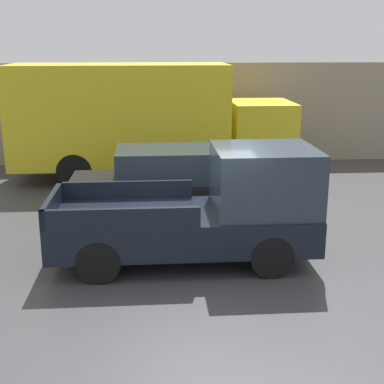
% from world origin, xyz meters
% --- Properties ---
extents(ground_plane, '(60.00, 60.00, 0.00)m').
position_xyz_m(ground_plane, '(0.00, 0.00, 0.00)').
color(ground_plane, '#3D3D3F').
extents(building_wall, '(28.00, 0.15, 3.50)m').
position_xyz_m(building_wall, '(0.00, 9.36, 1.75)').
color(building_wall, gray).
rests_on(building_wall, ground).
extents(pickup_truck, '(5.07, 2.02, 2.25)m').
position_xyz_m(pickup_truck, '(0.31, 0.27, 1.04)').
color(pickup_truck, black).
rests_on(pickup_truck, ground).
extents(car, '(4.41, 1.91, 1.75)m').
position_xyz_m(car, '(-0.53, 2.93, 0.87)').
color(car, black).
rests_on(car, ground).
extents(delivery_truck, '(8.66, 2.50, 3.55)m').
position_xyz_m(delivery_truck, '(-1.09, 7.08, 1.91)').
color(delivery_truck, gold).
rests_on(delivery_truck, ground).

